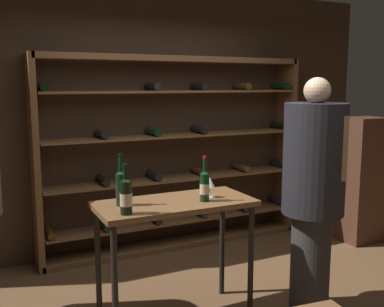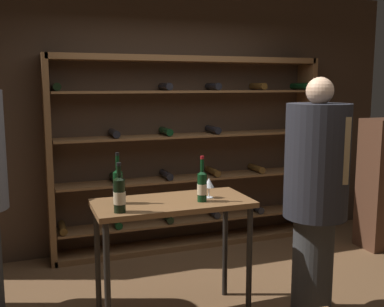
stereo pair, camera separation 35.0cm
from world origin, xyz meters
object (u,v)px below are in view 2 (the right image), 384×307
(wine_bottle_gold_foil, at_px, (119,194))
(wine_bottle_amber_reserve, at_px, (202,186))
(wine_bottle_black_capsule, at_px, (118,186))
(wine_rack, at_px, (191,155))
(tasting_table, at_px, (173,216))
(person_bystander_dark_jacket, at_px, (316,188))
(wine_glass_stemmed_right, at_px, (209,184))
(display_cabinet, at_px, (383,184))

(wine_bottle_gold_foil, bearing_deg, wine_bottle_amber_reserve, 6.72)
(wine_bottle_black_capsule, bearing_deg, wine_rack, 52.62)
(tasting_table, relative_size, person_bystander_dark_jacket, 0.63)
(person_bystander_dark_jacket, bearing_deg, wine_bottle_black_capsule, -176.97)
(tasting_table, xyz_separation_m, wine_bottle_gold_foil, (-0.43, -0.17, 0.25))
(wine_rack, bearing_deg, wine_glass_stemmed_right, -104.83)
(wine_bottle_gold_foil, relative_size, wine_glass_stemmed_right, 2.22)
(display_cabinet, bearing_deg, person_bystander_dark_jacket, -147.56)
(wine_bottle_gold_foil, bearing_deg, display_cabinet, 15.87)
(person_bystander_dark_jacket, distance_m, wine_bottle_gold_foil, 1.48)
(wine_rack, relative_size, wine_bottle_black_capsule, 8.00)
(tasting_table, height_order, wine_bottle_black_capsule, wine_bottle_black_capsule)
(wine_bottle_gold_foil, distance_m, wine_glass_stemmed_right, 0.74)
(person_bystander_dark_jacket, relative_size, wine_bottle_gold_foil, 5.41)
(person_bystander_dark_jacket, distance_m, wine_bottle_black_capsule, 1.49)
(wine_rack, height_order, wine_glass_stemmed_right, wine_rack)
(wine_bottle_gold_foil, bearing_deg, tasting_table, 21.48)
(display_cabinet, bearing_deg, wine_rack, 158.79)
(wine_bottle_black_capsule, xyz_separation_m, wine_glass_stemmed_right, (0.68, -0.07, -0.02))
(tasting_table, bearing_deg, wine_bottle_amber_reserve, -25.27)
(person_bystander_dark_jacket, relative_size, wine_bottle_black_capsule, 4.93)
(wine_rack, distance_m, person_bystander_dark_jacket, 1.82)
(wine_rack, distance_m, wine_bottle_gold_foil, 1.98)
(wine_rack, distance_m, wine_bottle_black_capsule, 1.77)
(wine_rack, distance_m, wine_glass_stemmed_right, 1.53)
(wine_rack, distance_m, display_cabinet, 2.14)
(person_bystander_dark_jacket, bearing_deg, wine_bottle_gold_foil, -167.99)
(wine_rack, relative_size, display_cabinet, 2.10)
(wine_glass_stemmed_right, bearing_deg, display_cabinet, 16.91)
(person_bystander_dark_jacket, height_order, wine_bottle_amber_reserve, person_bystander_dark_jacket)
(wine_rack, relative_size, wine_bottle_amber_reserve, 8.80)
(wine_rack, xyz_separation_m, wine_bottle_gold_foil, (-1.11, -1.64, 0.03))
(wine_glass_stemmed_right, bearing_deg, wine_rack, 75.17)
(person_bystander_dark_jacket, distance_m, wine_bottle_amber_reserve, 0.87)
(tasting_table, distance_m, wine_glass_stemmed_right, 0.37)
(display_cabinet, height_order, wine_bottle_amber_reserve, display_cabinet)
(wine_rack, relative_size, person_bystander_dark_jacket, 1.62)
(tasting_table, relative_size, wine_bottle_amber_reserve, 3.43)
(wine_bottle_amber_reserve, bearing_deg, wine_glass_stemmed_right, 43.19)
(wine_rack, relative_size, wine_bottle_gold_foil, 8.77)
(display_cabinet, height_order, wine_bottle_black_capsule, display_cabinet)
(wine_bottle_amber_reserve, bearing_deg, wine_bottle_gold_foil, -173.28)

